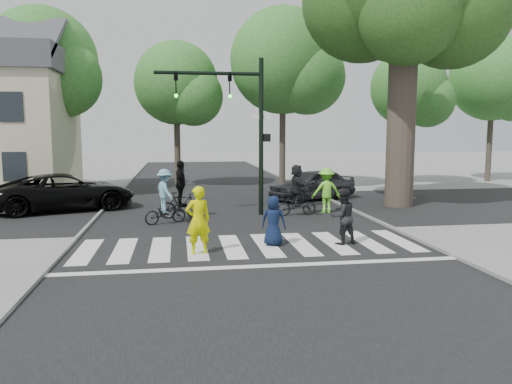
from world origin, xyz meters
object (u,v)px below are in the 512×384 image
pedestrian_adult (343,216)px  car_suv (66,192)px  pedestrian_woman (198,220)px  cyclist_left (165,200)px  car_grey (312,184)px  cyclist_mid (181,195)px  pedestrian_child (273,221)px  cyclist_right (297,193)px  traffic_signal (239,114)px

pedestrian_adult → car_suv: 12.05m
pedestrian_woman → pedestrian_adult: size_ratio=1.12×
cyclist_left → car_grey: 8.51m
cyclist_mid → car_grey: size_ratio=0.50×
cyclist_left → cyclist_mid: 1.11m
pedestrian_woman → car_suv: pedestrian_woman is taller
pedestrian_child → car_grey: 9.75m
pedestrian_child → car_grey: (3.62, 9.05, 0.01)m
pedestrian_adult → car_grey: 9.33m
pedestrian_child → cyclist_right: (1.85, 4.88, 0.16)m
traffic_signal → cyclist_right: size_ratio=3.03×
pedestrian_child → car_grey: bearing=-93.1°
pedestrian_woman → car_grey: bearing=-134.2°
pedestrian_adult → cyclist_left: size_ratio=0.84×
traffic_signal → pedestrian_woman: 6.87m
pedestrian_child → car_suv: bearing=-27.6°
pedestrian_child → cyclist_left: bearing=-32.4°
cyclist_mid → pedestrian_woman: bearing=-85.7°
traffic_signal → car_grey: 6.33m
pedestrian_adult → pedestrian_woman: bearing=-4.9°
pedestrian_child → cyclist_right: size_ratio=0.73×
cyclist_left → car_suv: cyclist_left is taller
cyclist_left → cyclist_right: (4.98, 1.00, 0.04)m
pedestrian_woman → pedestrian_adult: 4.21m
traffic_signal → pedestrian_child: traffic_signal is taller
traffic_signal → car_grey: bearing=43.9°
pedestrian_adult → cyclist_right: bearing=-100.1°
traffic_signal → pedestrian_child: bearing=-86.4°
traffic_signal → cyclist_right: 3.74m
cyclist_right → car_grey: 4.54m
pedestrian_child → pedestrian_woman: bearing=35.5°
pedestrian_woman → pedestrian_adult: bearing=173.6°
pedestrian_adult → cyclist_right: size_ratio=0.82×
pedestrian_child → car_grey: car_grey is taller
car_suv → pedestrian_child: bearing=-155.9°
cyclist_mid → cyclist_right: (4.43, 0.05, -0.01)m
pedestrian_child → cyclist_mid: 5.48m
cyclist_right → car_grey: bearing=67.1°
pedestrian_child → cyclist_mid: size_ratio=0.66×
car_grey → pedestrian_child: bearing=-44.8°
traffic_signal → pedestrian_adult: size_ratio=3.69×
pedestrian_child → car_suv: 10.49m
pedestrian_child → cyclist_right: 5.22m
traffic_signal → cyclist_right: traffic_signal is taller
car_suv → pedestrian_adult: bearing=-149.4°
traffic_signal → pedestrian_child: size_ratio=4.15×
pedestrian_woman → pedestrian_child: size_ratio=1.26×
cyclist_right → traffic_signal: bearing=170.3°
pedestrian_woman → pedestrian_child: (2.16, 0.66, -0.19)m
traffic_signal → cyclist_left: traffic_signal is taller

